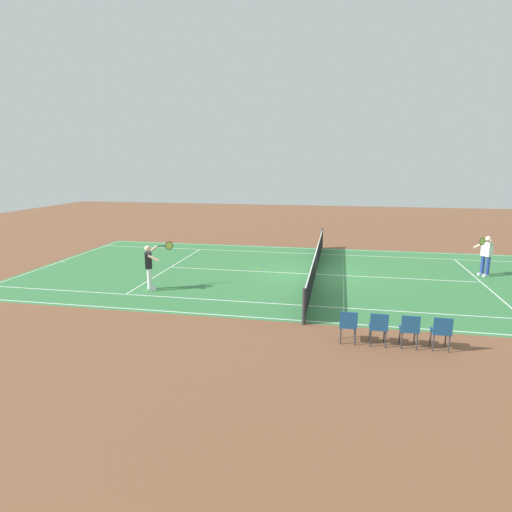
{
  "coord_description": "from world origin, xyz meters",
  "views": [
    {
      "loc": [
        -0.89,
        17.43,
        4.52
      ],
      "look_at": [
        2.32,
        1.03,
        0.9
      ],
      "focal_mm": 30.09,
      "sensor_mm": 36.0,
      "label": 1
    }
  ],
  "objects": [
    {
      "name": "spectator_chair_0",
      "position": [
        -3.45,
        6.88,
        0.52
      ],
      "size": [
        0.44,
        0.44,
        0.88
      ],
      "color": "#38383D",
      "rests_on": "ground_plane"
    },
    {
      "name": "spectator_chair_3",
      "position": [
        -1.22,
        6.88,
        0.52
      ],
      "size": [
        0.44,
        0.44,
        0.88
      ],
      "color": "#38383D",
      "rests_on": "ground_plane"
    },
    {
      "name": "tennis_player_far",
      "position": [
        -6.8,
        -1.09,
        0.93
      ],
      "size": [
        0.78,
        1.06,
        1.7
      ],
      "color": "navy",
      "rests_on": "ground_plane"
    },
    {
      "name": "court_line_markings",
      "position": [
        0.0,
        0.0,
        0.0
      ],
      "size": [
        23.85,
        11.05,
        0.01
      ],
      "color": "white",
      "rests_on": "ground_plane"
    },
    {
      "name": "spectator_chair_1",
      "position": [
        -2.71,
        6.88,
        0.52
      ],
      "size": [
        0.44,
        0.44,
        0.88
      ],
      "color": "#38383D",
      "rests_on": "ground_plane"
    },
    {
      "name": "spectator_chair_2",
      "position": [
        -1.96,
        6.88,
        0.52
      ],
      "size": [
        0.44,
        0.44,
        0.88
      ],
      "color": "#38383D",
      "rests_on": "ground_plane"
    },
    {
      "name": "ground_plane",
      "position": [
        0.0,
        0.0,
        0.0
      ],
      "size": [
        60.0,
        60.0,
        0.0
      ],
      "primitive_type": "plane",
      "color": "brown"
    },
    {
      "name": "tennis_net",
      "position": [
        0.0,
        0.0,
        0.49
      ],
      "size": [
        0.1,
        11.7,
        1.08
      ],
      "color": "#2D2D33",
      "rests_on": "ground_plane"
    },
    {
      "name": "court_slab",
      "position": [
        0.0,
        0.0,
        0.0
      ],
      "size": [
        24.2,
        11.4,
        0.0
      ],
      "primitive_type": "cube",
      "color": "#387A42",
      "rests_on": "ground_plane"
    },
    {
      "name": "tennis_player_near",
      "position": [
        5.78,
        3.39,
        0.93
      ],
      "size": [
        0.88,
        0.98,
        1.7
      ],
      "color": "white",
      "rests_on": "ground_plane"
    },
    {
      "name": "tennis_ball",
      "position": [
        2.5,
        -0.36,
        0.03
      ],
      "size": [
        0.07,
        0.07,
        0.07
      ],
      "primitive_type": "sphere",
      "color": "#CCE01E",
      "rests_on": "ground_plane"
    }
  ]
}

